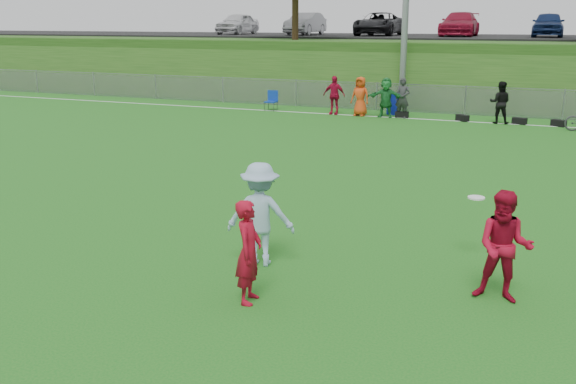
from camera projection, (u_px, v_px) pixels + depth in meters
The scene contains 14 objects.
ground at pixel (311, 277), 10.48m from camera, with size 120.00×120.00×0.00m, color #156319.
sideline_far at pixel (458, 121), 26.61m from camera, with size 60.00×0.10×0.01m, color white.
fence at pixel (465, 100), 28.23m from camera, with size 58.00×0.06×1.30m.
berm at pixel (489, 65), 37.87m from camera, with size 120.00×18.00×3.00m, color #1D4714.
parking_lot at pixel (494, 37), 39.26m from camera, with size 120.00×12.00×0.10m, color black.
car_row at pixel (474, 24), 38.58m from camera, with size 32.04×5.18×1.44m.
spectator_row at pixel (397, 98), 27.32m from camera, with size 7.94×0.66×1.69m.
gear_bags at pixel (484, 119), 26.30m from camera, with size 6.83×0.57×0.26m.
player_red_left at pixel (249, 252), 9.39m from camera, with size 0.57×0.38×1.57m, color #A20B20.
player_red_center at pixel (504, 247), 9.40m from camera, with size 0.82×0.64×1.69m, color #A30B25.
player_blue at pixel (260, 214), 10.82m from camera, with size 1.15×0.66×1.78m, color #9AB8D5.
frisbee at pixel (476, 198), 10.99m from camera, with size 0.29×0.29×0.03m.
recycling_bin at pixel (394, 104), 28.45m from camera, with size 0.61×0.61×0.92m, color #0E1DA2.
camp_chair at pixel (271, 105), 29.68m from camera, with size 0.51×0.52×0.91m.
Camera 1 is at (3.29, -9.19, 4.07)m, focal length 40.00 mm.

